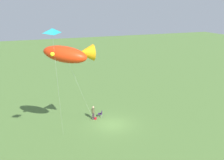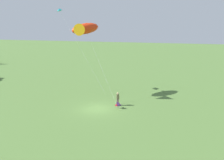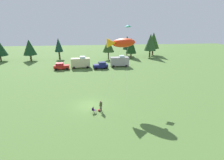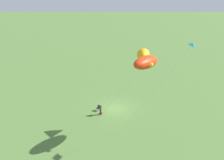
{
  "view_description": "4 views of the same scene",
  "coord_description": "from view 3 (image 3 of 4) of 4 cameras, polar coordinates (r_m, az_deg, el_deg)",
  "views": [
    {
      "loc": [
        10.17,
        26.54,
        13.98
      ],
      "look_at": [
        -0.01,
        -0.2,
        5.49
      ],
      "focal_mm": 42.0,
      "sensor_mm": 36.0,
      "label": 1
    },
    {
      "loc": [
        -29.72,
        -8.03,
        11.4
      ],
      "look_at": [
        1.21,
        -1.56,
        3.47
      ],
      "focal_mm": 42.0,
      "sensor_mm": 36.0,
      "label": 2
    },
    {
      "loc": [
        0.77,
        -25.68,
        12.64
      ],
      "look_at": [
        3.56,
        -0.81,
        4.41
      ],
      "focal_mm": 28.0,
      "sensor_mm": 36.0,
      "label": 3
    },
    {
      "loc": [
        33.42,
        -0.5,
        19.89
      ],
      "look_at": [
        0.1,
        -0.6,
        4.65
      ],
      "focal_mm": 42.0,
      "sensor_mm": 36.0,
      "label": 4
    }
  ],
  "objects": [
    {
      "name": "ground_plane",
      "position": [
        28.63,
        -7.36,
        -8.15
      ],
      "size": [
        160.0,
        160.0,
        0.0
      ],
      "primitive_type": "plane",
      "color": "#4E7134"
    },
    {
      "name": "person_kite_flyer",
      "position": [
        26.21,
        -3.7,
        -8.15
      ],
      "size": [
        0.53,
        0.49,
        1.74
      ],
      "rotation": [
        0.0,
        0.0,
        5.3
      ],
      "color": "#433036",
      "rests_on": "ground"
    },
    {
      "name": "folding_chair",
      "position": [
        26.14,
        -6.05,
        -9.61
      ],
      "size": [
        0.66,
        0.66,
        0.82
      ],
      "rotation": [
        0.0,
        0.0,
        5.74
      ],
      "color": "#311945",
      "rests_on": "ground"
    },
    {
      "name": "backpack_on_grass",
      "position": [
        26.68,
        -4.24,
        -9.85
      ],
      "size": [
        0.34,
        0.38,
        0.22
      ],
      "primitive_type": "cube",
      "rotation": [
        0.0,
        0.0,
        1.1
      ],
      "color": "#AE121F",
      "rests_on": "ground"
    },
    {
      "name": "car_red_sedan",
      "position": [
        51.45,
        -16.25,
        4.34
      ],
      "size": [
        4.29,
        2.4,
        1.89
      ],
      "rotation": [
        0.0,
        0.0,
        3.2
      ],
      "color": "red",
      "rests_on": "ground"
    },
    {
      "name": "van_camper_beige",
      "position": [
        52.01,
        -10.2,
        5.71
      ],
      "size": [
        5.52,
        2.86,
        3.34
      ],
      "rotation": [
        0.0,
        0.0,
        0.06
      ],
      "color": "beige",
      "rests_on": "ground"
    },
    {
      "name": "car_navy_hatch",
      "position": [
        50.58,
        -3.67,
        4.81
      ],
      "size": [
        4.39,
        2.63,
        1.89
      ],
      "rotation": [
        0.0,
        0.0,
        0.12
      ],
      "color": "navy",
      "rests_on": "ground"
    },
    {
      "name": "van_motorhome_grey",
      "position": [
        52.88,
        2.49,
        6.19
      ],
      "size": [
        5.41,
        2.61,
        3.34
      ],
      "rotation": [
        0.0,
        0.0,
        -0.0
      ],
      "color": "#9C959A",
      "rests_on": "ground"
    },
    {
      "name": "treeline_distant",
      "position": [
        65.38,
        -5.28,
        11.54
      ],
      "size": [
        60.83,
        11.32,
        9.05
      ],
      "color": "#463828",
      "rests_on": "ground"
    },
    {
      "name": "kite_large_fish",
      "position": [
        29.44,
        2.7,
        12.03
      ],
      "size": [
        6.38,
        7.34,
        10.45
      ],
      "color": "red",
      "rests_on": "ground"
    },
    {
      "name": "kite_delta_teal",
      "position": [
        34.03,
        5.19,
        17.1
      ],
      "size": [
        2.07,
        7.79,
        12.34
      ],
      "color": "teal",
      "rests_on": "ground"
    }
  ]
}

